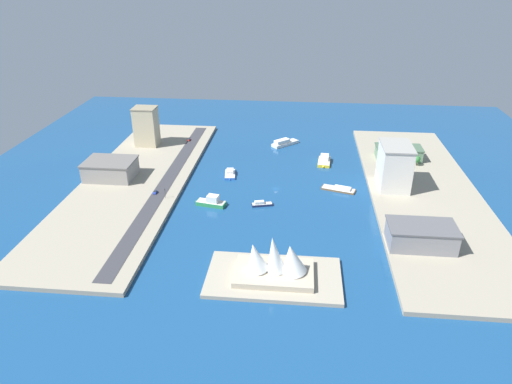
% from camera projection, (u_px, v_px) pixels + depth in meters
% --- Properties ---
extents(ground_plane, '(440.00, 440.00, 0.00)m').
position_uv_depth(ground_plane, '(276.00, 189.00, 311.90)').
color(ground_plane, navy).
extents(quay_west, '(70.00, 240.00, 2.49)m').
position_uv_depth(quay_west, '(424.00, 193.00, 302.83)').
color(quay_west, '#9E937F').
rests_on(quay_west, ground_plane).
extents(quay_east, '(70.00, 240.00, 2.49)m').
position_uv_depth(quay_east, '(136.00, 181.00, 319.87)').
color(quay_east, '#9E937F').
rests_on(quay_east, ground_plane).
extents(peninsula_point, '(64.36, 36.15, 2.00)m').
position_uv_depth(peninsula_point, '(274.00, 277.00, 222.50)').
color(peninsula_point, '#A89E89').
rests_on(peninsula_point, ground_plane).
extents(road_strip, '(9.42, 228.00, 0.15)m').
position_uv_depth(road_strip, '(167.00, 181.00, 317.31)').
color(road_strip, '#38383D').
rests_on(road_strip, quay_east).
extents(patrol_launch_navy, '(14.09, 6.84, 3.28)m').
position_uv_depth(patrol_launch_navy, '(261.00, 204.00, 289.65)').
color(patrol_launch_navy, '#1E284C').
rests_on(patrol_launch_navy, ground_plane).
extents(barge_flat_brown, '(23.25, 13.34, 2.81)m').
position_uv_depth(barge_flat_brown, '(339.00, 189.00, 309.24)').
color(barge_flat_brown, brown).
rests_on(barge_flat_brown, ground_plane).
extents(ferry_white_commuter, '(22.54, 21.69, 5.34)m').
position_uv_depth(ferry_white_commuter, '(284.00, 143.00, 385.70)').
color(ferry_white_commuter, silver).
rests_on(ferry_white_commuter, ground_plane).
extents(catamaran_blue, '(9.27, 18.00, 3.95)m').
position_uv_depth(catamaran_blue, '(230.00, 173.00, 331.20)').
color(catamaran_blue, blue).
rests_on(catamaran_blue, ground_plane).
extents(ferry_yellow_fast, '(10.49, 20.57, 5.37)m').
position_uv_depth(ferry_yellow_fast, '(324.00, 160.00, 351.45)').
color(ferry_yellow_fast, yellow).
rests_on(ferry_yellow_fast, ground_plane).
extents(ferry_green_doubledeck, '(20.58, 10.15, 6.97)m').
position_uv_depth(ferry_green_doubledeck, '(211.00, 202.00, 289.63)').
color(ferry_green_doubledeck, '#2D8C4C').
rests_on(ferry_green_doubledeck, ground_plane).
extents(carpark_squat_concrete, '(33.69, 25.74, 12.56)m').
position_uv_depth(carpark_squat_concrete, '(110.00, 169.00, 319.87)').
color(carpark_squat_concrete, gray).
rests_on(carpark_squat_concrete, quay_east).
extents(office_block_beige, '(18.12, 15.80, 31.24)m').
position_uv_depth(office_block_beige, '(146.00, 126.00, 373.64)').
color(office_block_beige, '#C6B793').
rests_on(office_block_beige, quay_east).
extents(hotel_broad_white, '(19.57, 28.93, 29.18)m').
position_uv_depth(hotel_broad_white, '(394.00, 166.00, 303.41)').
color(hotel_broad_white, silver).
rests_on(hotel_broad_white, quay_west).
extents(warehouse_low_gray, '(35.26, 20.82, 11.99)m').
position_uv_depth(warehouse_low_gray, '(421.00, 235.00, 242.40)').
color(warehouse_low_gray, gray).
rests_on(warehouse_low_gray, quay_west).
extents(terminal_long_green, '(34.26, 17.75, 9.48)m').
position_uv_depth(terminal_long_green, '(398.00, 153.00, 351.34)').
color(terminal_long_green, slate).
rests_on(terminal_long_green, quay_west).
extents(hatchback_blue, '(2.04, 4.41, 1.69)m').
position_uv_depth(hatchback_blue, '(155.00, 192.00, 299.62)').
color(hatchback_blue, black).
rests_on(hatchback_blue, road_strip).
extents(pickup_red, '(1.87, 4.82, 1.57)m').
position_uv_depth(pickup_red, '(189.00, 140.00, 388.73)').
color(pickup_red, black).
rests_on(pickup_red, road_strip).
extents(traffic_light_waterfront, '(0.36, 0.36, 6.50)m').
position_uv_depth(traffic_light_waterfront, '(165.00, 192.00, 292.30)').
color(traffic_light_waterfront, black).
rests_on(traffic_light_waterfront, quay_east).
extents(opera_landmark, '(37.72, 23.93, 21.81)m').
position_uv_depth(opera_landmark, '(275.00, 262.00, 218.63)').
color(opera_landmark, '#BCAD93').
rests_on(opera_landmark, peninsula_point).
extents(park_tree_cluster, '(10.04, 14.93, 9.37)m').
position_uv_depth(park_tree_cluster, '(411.00, 155.00, 344.85)').
color(park_tree_cluster, brown).
rests_on(park_tree_cluster, quay_west).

